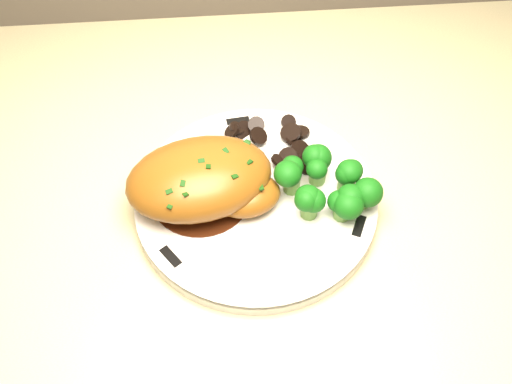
{
  "coord_description": "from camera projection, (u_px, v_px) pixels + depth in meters",
  "views": [
    {
      "loc": [
        0.18,
        1.25,
        1.5
      ],
      "look_at": [
        0.21,
        1.65,
        0.97
      ],
      "focal_mm": 45.0,
      "sensor_mm": 36.0,
      "label": 1
    }
  ],
  "objects": [
    {
      "name": "broccoli_florets",
      "position": [
        329.0,
        185.0,
        0.66
      ],
      "size": [
        0.1,
        0.07,
        0.04
      ],
      "rotation": [
        0.0,
        0.0,
        0.29
      ],
      "color": "#60913D",
      "rests_on": "plate"
    },
    {
      "name": "plate",
      "position": [
        256.0,
        202.0,
        0.69
      ],
      "size": [
        0.31,
        0.31,
        0.02
      ],
      "primitive_type": "cylinder",
      "rotation": [
        0.0,
        0.0,
        0.23
      ],
      "color": "silver",
      "rests_on": "counter"
    },
    {
      "name": "rim_accent_1",
      "position": [
        171.0,
        257.0,
        0.64
      ],
      "size": [
        0.02,
        0.03,
        0.0
      ],
      "primitive_type": "cube",
      "rotation": [
        0.0,
        0.0,
        5.34
      ],
      "color": "black",
      "rests_on": "plate"
    },
    {
      "name": "mushroom_pile",
      "position": [
        275.0,
        148.0,
        0.71
      ],
      "size": [
        0.09,
        0.07,
        0.03
      ],
      "color": "black",
      "rests_on": "plate"
    },
    {
      "name": "counter",
      "position": [
        273.0,
        355.0,
        1.08
      ],
      "size": [
        2.17,
        0.72,
        1.06
      ],
      "color": "brown",
      "rests_on": "ground"
    },
    {
      "name": "rim_accent_2",
      "position": [
        359.0,
        226.0,
        0.66
      ],
      "size": [
        0.02,
        0.03,
        0.0
      ],
      "primitive_type": "cube",
      "rotation": [
        0.0,
        0.0,
        7.44
      ],
      "color": "black",
      "rests_on": "plate"
    },
    {
      "name": "chicken_breast",
      "position": [
        205.0,
        180.0,
        0.66
      ],
      "size": [
        0.17,
        0.13,
        0.06
      ],
      "rotation": [
        0.0,
        0.0,
        0.18
      ],
      "color": "brown",
      "rests_on": "plate"
    },
    {
      "name": "rim_accent_0",
      "position": [
        238.0,
        121.0,
        0.74
      ],
      "size": [
        0.03,
        0.01,
        0.0
      ],
      "primitive_type": "cube",
      "rotation": [
        0.0,
        0.0,
        3.25
      ],
      "color": "black",
      "rests_on": "plate"
    },
    {
      "name": "gravy_pool",
      "position": [
        201.0,
        195.0,
        0.68
      ],
      "size": [
        0.11,
        0.11,
        0.0
      ],
      "primitive_type": "cylinder",
      "color": "#351509",
      "rests_on": "plate"
    }
  ]
}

